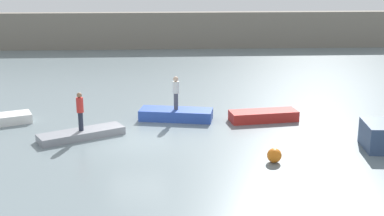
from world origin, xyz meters
The scene contains 8 objects.
ground_plane centered at (0.00, 0.00, 0.00)m, with size 120.00×120.00×0.00m, color slate.
embankment_wall centered at (0.00, 27.01, 1.70)m, with size 80.00×1.20×3.39m, color gray.
rowboat_grey centered at (-2.54, 0.58, 0.18)m, with size 3.94×1.11×0.35m, color gray.
rowboat_blue centered at (1.89, 3.27, 0.27)m, with size 3.70×1.28×0.55m, color #2B4CAD.
rowboat_red centered at (6.34, 2.82, 0.26)m, with size 3.43×1.16×0.52m, color red.
person_red_shirt centered at (-2.54, 0.58, 1.35)m, with size 0.32×0.32×1.79m.
person_white_shirt centered at (1.89, 3.27, 1.52)m, with size 0.32×0.32×1.72m.
mooring_buoy centered at (5.68, -2.99, 0.30)m, with size 0.59×0.59×0.59m, color orange.
Camera 1 is at (1.26, -22.63, 7.74)m, focal length 49.10 mm.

